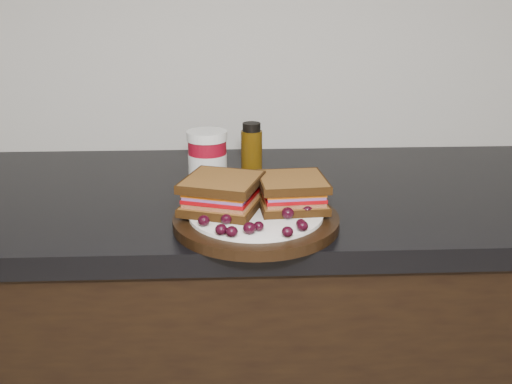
% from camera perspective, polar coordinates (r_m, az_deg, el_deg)
% --- Properties ---
extents(base_cabinets, '(3.96, 0.58, 0.86)m').
position_cam_1_polar(base_cabinets, '(1.38, -7.50, -18.51)').
color(base_cabinets, black).
rests_on(base_cabinets, ground_plane).
extents(countertop, '(3.98, 0.60, 0.04)m').
position_cam_1_polar(countertop, '(1.16, -8.47, -0.68)').
color(countertop, black).
rests_on(countertop, base_cabinets).
extents(plate, '(0.28, 0.28, 0.02)m').
position_cam_1_polar(plate, '(0.96, 0.00, -2.86)').
color(plate, black).
rests_on(plate, countertop).
extents(sandwich_left, '(0.15, 0.15, 0.06)m').
position_cam_1_polar(sandwich_left, '(0.96, -3.43, -0.16)').
color(sandwich_left, brown).
rests_on(sandwich_left, plate).
extents(sandwich_right, '(0.12, 0.12, 0.05)m').
position_cam_1_polar(sandwich_right, '(0.98, 3.63, -0.02)').
color(sandwich_right, brown).
rests_on(sandwich_right, plate).
extents(grape_0, '(0.02, 0.02, 0.02)m').
position_cam_1_polar(grape_0, '(0.90, -5.24, -2.87)').
color(grape_0, black).
rests_on(grape_0, plate).
extents(grape_1, '(0.02, 0.02, 0.02)m').
position_cam_1_polar(grape_1, '(0.91, -2.99, -2.72)').
color(grape_1, black).
rests_on(grape_1, plate).
extents(grape_2, '(0.02, 0.02, 0.02)m').
position_cam_1_polar(grape_2, '(0.87, -3.50, -3.78)').
color(grape_2, black).
rests_on(grape_2, plate).
extents(grape_3, '(0.02, 0.02, 0.02)m').
position_cam_1_polar(grape_3, '(0.86, -2.43, -3.99)').
color(grape_3, black).
rests_on(grape_3, plate).
extents(grape_4, '(0.02, 0.02, 0.02)m').
position_cam_1_polar(grape_4, '(0.87, -0.66, -3.63)').
color(grape_4, black).
rests_on(grape_4, plate).
extents(grape_5, '(0.02, 0.02, 0.02)m').
position_cam_1_polar(grape_5, '(0.88, 0.27, -3.43)').
color(grape_5, black).
rests_on(grape_5, plate).
extents(grape_6, '(0.02, 0.02, 0.02)m').
position_cam_1_polar(grape_6, '(0.86, 3.16, -4.00)').
color(grape_6, black).
rests_on(grape_6, plate).
extents(grape_7, '(0.02, 0.02, 0.02)m').
position_cam_1_polar(grape_7, '(0.88, 4.68, -3.40)').
color(grape_7, black).
rests_on(grape_7, plate).
extents(grape_8, '(0.02, 0.02, 0.01)m').
position_cam_1_polar(grape_8, '(0.90, 4.52, -3.16)').
color(grape_8, black).
rests_on(grape_8, plate).
extents(grape_9, '(0.02, 0.02, 0.02)m').
position_cam_1_polar(grape_9, '(0.93, 3.19, -2.12)').
color(grape_9, black).
rests_on(grape_9, plate).
extents(grape_10, '(0.02, 0.02, 0.02)m').
position_cam_1_polar(grape_10, '(0.94, 5.12, -1.83)').
color(grape_10, black).
rests_on(grape_10, plate).
extents(grape_11, '(0.02, 0.02, 0.02)m').
position_cam_1_polar(grape_11, '(0.96, 3.83, -1.50)').
color(grape_11, black).
rests_on(grape_11, plate).
extents(grape_12, '(0.02, 0.02, 0.02)m').
position_cam_1_polar(grape_12, '(0.98, 4.23, -1.06)').
color(grape_12, black).
rests_on(grape_12, plate).
extents(grape_13, '(0.02, 0.02, 0.01)m').
position_cam_1_polar(grape_13, '(1.02, 3.37, -0.28)').
color(grape_13, black).
rests_on(grape_13, plate).
extents(grape_14, '(0.02, 0.02, 0.02)m').
position_cam_1_polar(grape_14, '(1.01, -3.46, -0.44)').
color(grape_14, black).
rests_on(grape_14, plate).
extents(grape_15, '(0.02, 0.02, 0.02)m').
position_cam_1_polar(grape_15, '(0.97, -2.84, -1.26)').
color(grape_15, black).
rests_on(grape_15, plate).
extents(grape_16, '(0.02, 0.02, 0.02)m').
position_cam_1_polar(grape_16, '(0.96, -4.76, -1.57)').
color(grape_16, black).
rests_on(grape_16, plate).
extents(grape_17, '(0.02, 0.02, 0.02)m').
position_cam_1_polar(grape_17, '(0.94, -4.89, -2.06)').
color(grape_17, black).
rests_on(grape_17, plate).
extents(grape_18, '(0.02, 0.02, 0.02)m').
position_cam_1_polar(grape_18, '(1.00, -3.79, -0.46)').
color(grape_18, black).
rests_on(grape_18, plate).
extents(grape_19, '(0.02, 0.02, 0.02)m').
position_cam_1_polar(grape_19, '(0.99, -4.02, -0.86)').
color(grape_19, black).
rests_on(grape_19, plate).
extents(grape_20, '(0.02, 0.02, 0.02)m').
position_cam_1_polar(grape_20, '(0.96, -3.18, -1.48)').
color(grape_20, black).
rests_on(grape_20, plate).
extents(condiment_jar, '(0.10, 0.10, 0.12)m').
position_cam_1_polar(condiment_jar, '(1.13, -4.87, 3.20)').
color(condiment_jar, maroon).
rests_on(condiment_jar, countertop).
extents(oil_bottle, '(0.05, 0.05, 0.12)m').
position_cam_1_polar(oil_bottle, '(1.18, -0.44, 4.00)').
color(oil_bottle, '#482F07').
rests_on(oil_bottle, countertop).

